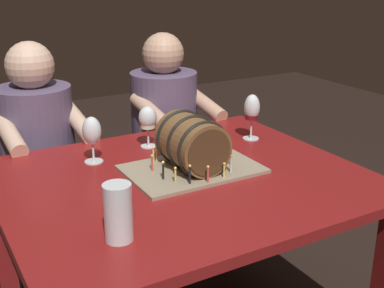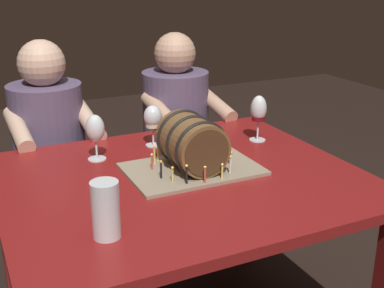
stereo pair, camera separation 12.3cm
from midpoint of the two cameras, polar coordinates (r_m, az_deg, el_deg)
dining_table at (r=1.80m, az=-3.08°, el=-6.76°), size 1.22×1.03×0.74m
barrel_cake at (r=1.77m, az=-2.00°, el=-0.35°), size 0.46×0.31×0.20m
wine_glass_red at (r=2.09m, az=5.08°, el=3.84°), size 0.07×0.07×0.19m
wine_glass_white at (r=2.01m, az=-6.76°, el=2.73°), size 0.07×0.07×0.17m
wine_glass_empty at (r=1.88m, az=-13.04°, el=1.31°), size 0.07×0.07×0.17m
beer_pint at (r=1.36m, az=-10.91°, el=-7.81°), size 0.08×0.08×0.16m
person_seated_left at (r=2.41m, az=-17.92°, el=-3.67°), size 0.38×0.47×1.13m
person_seated_right at (r=2.59m, az=-4.38°, el=-1.14°), size 0.38×0.48×1.12m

